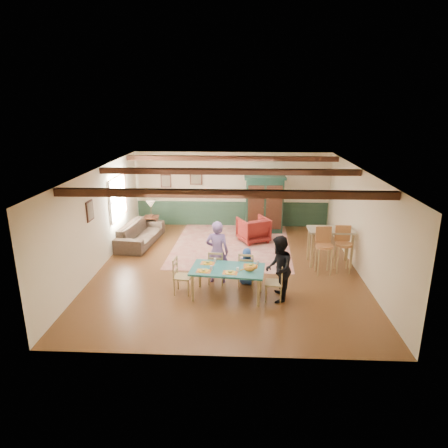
{
  "coord_description": "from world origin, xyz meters",
  "views": [
    {
      "loc": [
        0.37,
        -10.16,
        4.37
      ],
      "look_at": [
        -0.12,
        0.38,
        1.15
      ],
      "focal_mm": 32.0,
      "sensor_mm": 36.0,
      "label": 1
    }
  ],
  "objects_px": {
    "dining_chair_far_right": "(246,268)",
    "person_child": "(247,266)",
    "dining_chair_end_left": "(183,276)",
    "sofa": "(140,233)",
    "bar_stool_right": "(343,250)",
    "dining_chair_far_left": "(217,267)",
    "person_man": "(217,252)",
    "cat": "(249,268)",
    "armchair": "(253,230)",
    "bar_stool_left": "(324,251)",
    "dining_table": "(228,282)",
    "armoire": "(264,205)",
    "dining_chair_end_right": "(274,282)",
    "table_lamp": "(151,209)",
    "counter_table": "(330,247)",
    "end_table": "(152,225)",
    "person_woman": "(279,269)"
  },
  "relations": [
    {
      "from": "dining_chair_end_right",
      "to": "dining_chair_far_right",
      "type": "bearing_deg",
      "value": -133.83
    },
    {
      "from": "armoire",
      "to": "dining_chair_far_right",
      "type": "bearing_deg",
      "value": -100.42
    },
    {
      "from": "dining_chair_far_left",
      "to": "sofa",
      "type": "xyz_separation_m",
      "value": [
        -2.65,
        2.84,
        -0.11
      ]
    },
    {
      "from": "dining_chair_far_right",
      "to": "person_child",
      "type": "height_order",
      "value": "person_child"
    },
    {
      "from": "dining_chair_far_left",
      "to": "cat",
      "type": "relative_size",
      "value": 2.64
    },
    {
      "from": "dining_table",
      "to": "dining_chair_far_right",
      "type": "relative_size",
      "value": 1.89
    },
    {
      "from": "armchair",
      "to": "bar_stool_left",
      "type": "xyz_separation_m",
      "value": [
        1.8,
        -2.47,
        0.21
      ]
    },
    {
      "from": "dining_chair_far_left",
      "to": "armchair",
      "type": "relative_size",
      "value": 0.99
    },
    {
      "from": "dining_chair_end_left",
      "to": "person_child",
      "type": "bearing_deg",
      "value": -62.7
    },
    {
      "from": "dining_chair_end_right",
      "to": "end_table",
      "type": "xyz_separation_m",
      "value": [
        -3.88,
        4.73,
        -0.14
      ]
    },
    {
      "from": "cat",
      "to": "table_lamp",
      "type": "height_order",
      "value": "table_lamp"
    },
    {
      "from": "dining_chair_far_right",
      "to": "end_table",
      "type": "bearing_deg",
      "value": -44.53
    },
    {
      "from": "dining_chair_far_right",
      "to": "cat",
      "type": "distance_m",
      "value": 0.85
    },
    {
      "from": "armoire",
      "to": "armchair",
      "type": "xyz_separation_m",
      "value": [
        -0.39,
        -1.05,
        -0.58
      ]
    },
    {
      "from": "armchair",
      "to": "table_lamp",
      "type": "height_order",
      "value": "table_lamp"
    },
    {
      "from": "dining_chair_far_left",
      "to": "table_lamp",
      "type": "xyz_separation_m",
      "value": [
        -2.52,
        3.91,
        0.43
      ]
    },
    {
      "from": "armchair",
      "to": "sofa",
      "type": "relative_size",
      "value": 0.39
    },
    {
      "from": "armoire",
      "to": "end_table",
      "type": "height_order",
      "value": "armoire"
    },
    {
      "from": "bar_stool_right",
      "to": "dining_table",
      "type": "bearing_deg",
      "value": -152.89
    },
    {
      "from": "dining_chair_end_left",
      "to": "person_woman",
      "type": "bearing_deg",
      "value": -90.0
    },
    {
      "from": "dining_chair_end_right",
      "to": "person_man",
      "type": "relative_size",
      "value": 0.55
    },
    {
      "from": "dining_chair_end_left",
      "to": "person_child",
      "type": "height_order",
      "value": "person_child"
    },
    {
      "from": "dining_chair_far_left",
      "to": "person_man",
      "type": "relative_size",
      "value": 0.55
    },
    {
      "from": "person_man",
      "to": "sofa",
      "type": "height_order",
      "value": "person_man"
    },
    {
      "from": "person_woman",
      "to": "table_lamp",
      "type": "xyz_separation_m",
      "value": [
        -3.97,
        4.74,
        0.11
      ]
    },
    {
      "from": "dining_chair_end_right",
      "to": "person_child",
      "type": "xyz_separation_m",
      "value": [
        -0.61,
        0.82,
        0.03
      ]
    },
    {
      "from": "dining_table",
      "to": "person_man",
      "type": "relative_size",
      "value": 1.04
    },
    {
      "from": "dining_chair_end_right",
      "to": "person_woman",
      "type": "height_order",
      "value": "person_woman"
    },
    {
      "from": "person_child",
      "to": "bar_stool_right",
      "type": "bearing_deg",
      "value": -154.87
    },
    {
      "from": "armoire",
      "to": "table_lamp",
      "type": "distance_m",
      "value": 3.91
    },
    {
      "from": "dining_table",
      "to": "sofa",
      "type": "relative_size",
      "value": 0.73
    },
    {
      "from": "end_table",
      "to": "counter_table",
      "type": "xyz_separation_m",
      "value": [
        5.59,
        -2.51,
        0.22
      ]
    },
    {
      "from": "person_man",
      "to": "person_woman",
      "type": "height_order",
      "value": "person_man"
    },
    {
      "from": "cat",
      "to": "dining_chair_end_right",
      "type": "bearing_deg",
      "value": 9.46
    },
    {
      "from": "sofa",
      "to": "bar_stool_left",
      "type": "height_order",
      "value": "bar_stool_left"
    },
    {
      "from": "person_man",
      "to": "cat",
      "type": "height_order",
      "value": "person_man"
    },
    {
      "from": "dining_chair_far_left",
      "to": "dining_chair_end_left",
      "type": "distance_m",
      "value": 0.97
    },
    {
      "from": "person_child",
      "to": "sofa",
      "type": "distance_m",
      "value": 4.44
    },
    {
      "from": "dining_chair_far_left",
      "to": "bar_stool_left",
      "type": "distance_m",
      "value": 2.88
    },
    {
      "from": "dining_chair_end_left",
      "to": "person_man",
      "type": "xyz_separation_m",
      "value": [
        0.78,
        0.67,
        0.36
      ]
    },
    {
      "from": "counter_table",
      "to": "bar_stool_left",
      "type": "xyz_separation_m",
      "value": [
        -0.29,
        -0.67,
        0.11
      ]
    },
    {
      "from": "end_table",
      "to": "dining_chair_end_right",
      "type": "bearing_deg",
      "value": -50.63
    },
    {
      "from": "dining_table",
      "to": "dining_chair_far_left",
      "type": "distance_m",
      "value": 0.77
    },
    {
      "from": "dining_chair_far_right",
      "to": "dining_chair_end_left",
      "type": "xyz_separation_m",
      "value": [
        -1.51,
        -0.51,
        0.0
      ]
    },
    {
      "from": "dining_chair_end_left",
      "to": "sofa",
      "type": "distance_m",
      "value": 3.92
    },
    {
      "from": "dining_table",
      "to": "counter_table",
      "type": "relative_size",
      "value": 1.36
    },
    {
      "from": "dining_table",
      "to": "sofa",
      "type": "xyz_separation_m",
      "value": [
        -2.95,
        3.55,
        -0.01
      ]
    },
    {
      "from": "person_man",
      "to": "person_child",
      "type": "distance_m",
      "value": 0.82
    },
    {
      "from": "dining_chair_far_right",
      "to": "bar_stool_right",
      "type": "bearing_deg",
      "value": -153.46
    },
    {
      "from": "dining_chair_far_right",
      "to": "end_table",
      "type": "xyz_separation_m",
      "value": [
        -3.26,
        3.99,
        -0.14
      ]
    }
  ]
}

